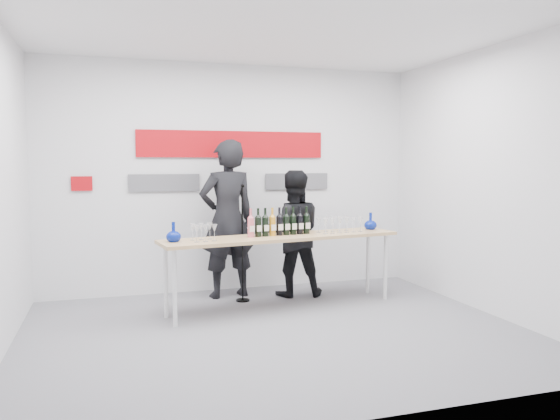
{
  "coord_description": "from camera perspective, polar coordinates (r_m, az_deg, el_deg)",
  "views": [
    {
      "loc": [
        -1.57,
        -5.15,
        1.7
      ],
      "look_at": [
        0.34,
        0.96,
        1.15
      ],
      "focal_mm": 35.0,
      "sensor_mm": 36.0,
      "label": 1
    }
  ],
  "objects": [
    {
      "name": "back_wall",
      "position": [
        7.33,
        -4.98,
        3.33
      ],
      "size": [
        5.0,
        0.04,
        3.0
      ],
      "primitive_type": "cube",
      "color": "silver",
      "rests_on": "ground"
    },
    {
      "name": "presenter_right",
      "position": [
        6.98,
        1.33,
        -2.45
      ],
      "size": [
        0.87,
        0.73,
        1.61
      ],
      "primitive_type": "imported",
      "rotation": [
        0.0,
        0.0,
        2.98
      ],
      "color": "black",
      "rests_on": "ground"
    },
    {
      "name": "presenter_left",
      "position": [
        6.92,
        -5.53,
        -0.94
      ],
      "size": [
        0.79,
        0.58,
        1.99
      ],
      "primitive_type": "imported",
      "rotation": [
        0.0,
        0.0,
        3.3
      ],
      "color": "black",
      "rests_on": "ground"
    },
    {
      "name": "tasting_table",
      "position": [
        6.37,
        0.27,
        -3.27
      ],
      "size": [
        2.91,
        0.98,
        0.86
      ],
      "rotation": [
        0.0,
        0.0,
        0.14
      ],
      "color": "tan",
      "rests_on": "ground"
    },
    {
      "name": "glasses_right",
      "position": [
        6.71,
        6.12,
        -1.53
      ],
      "size": [
        0.58,
        0.28,
        0.18
      ],
      "color": "silver",
      "rests_on": "tasting_table"
    },
    {
      "name": "glasses_left",
      "position": [
        6.0,
        -8.01,
        -2.32
      ],
      "size": [
        0.28,
        0.25,
        0.18
      ],
      "color": "silver",
      "rests_on": "tasting_table"
    },
    {
      "name": "signage",
      "position": [
        7.28,
        -5.38,
        5.73
      ],
      "size": [
        3.38,
        0.02,
        0.79
      ],
      "color": "#AE070E",
      "rests_on": "back_wall"
    },
    {
      "name": "decanter_left",
      "position": [
        5.96,
        -11.07,
        -2.25
      ],
      "size": [
        0.16,
        0.16,
        0.21
      ],
      "primitive_type": null,
      "color": "navy",
      "rests_on": "tasting_table"
    },
    {
      "name": "mic_stand",
      "position": [
        6.76,
        -3.93,
        -5.83
      ],
      "size": [
        0.17,
        0.17,
        1.45
      ],
      "rotation": [
        0.0,
        0.0,
        0.28
      ],
      "color": "black",
      "rests_on": "ground"
    },
    {
      "name": "ground",
      "position": [
        5.65,
        -0.4,
        -12.6
      ],
      "size": [
        5.0,
        5.0,
        0.0
      ],
      "primitive_type": "plane",
      "color": "slate",
      "rests_on": "ground"
    },
    {
      "name": "wine_bottles",
      "position": [
        6.36,
        -0.07,
        -1.19
      ],
      "size": [
        0.8,
        0.19,
        0.33
      ],
      "rotation": [
        0.0,
        0.0,
        0.14
      ],
      "color": "#CC5966",
      "rests_on": "tasting_table"
    },
    {
      "name": "decanter_right",
      "position": [
        7.04,
        9.44,
        -1.14
      ],
      "size": [
        0.16,
        0.16,
        0.21
      ],
      "primitive_type": null,
      "color": "navy",
      "rests_on": "tasting_table"
    }
  ]
}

